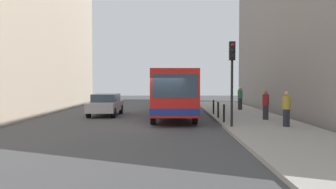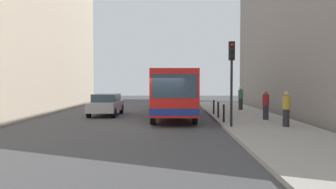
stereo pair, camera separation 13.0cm
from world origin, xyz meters
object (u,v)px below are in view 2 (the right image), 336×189
(bollard_near, at_px, (224,113))
(pedestrian_near_signal, at_px, (286,109))
(bollard_mid, at_px, (218,110))
(bollard_far, at_px, (214,107))
(car_behind_bus, at_px, (178,98))
(bus, at_px, (172,91))
(traffic_light, at_px, (232,67))
(pedestrian_mid_sidewalk, at_px, (266,105))
(car_beside_bus, at_px, (106,104))
(pedestrian_far_sidewalk, at_px, (241,98))

(bollard_near, bearing_deg, pedestrian_near_signal, -33.14)
(bollard_mid, bearing_deg, pedestrian_near_signal, -56.00)
(bollard_far, bearing_deg, car_behind_bus, 104.23)
(bus, distance_m, bollard_near, 5.20)
(car_behind_bus, distance_m, traffic_light, 15.80)
(bollard_mid, height_order, bollard_far, same)
(bollard_mid, bearing_deg, car_behind_bus, 101.47)
(car_behind_bus, distance_m, bollard_near, 13.85)
(bollard_near, height_order, pedestrian_mid_sidewalk, pedestrian_mid_sidewalk)
(bollard_near, bearing_deg, traffic_light, -86.82)
(bus, height_order, car_beside_bus, bus)
(bus, bearing_deg, car_beside_bus, -12.95)
(pedestrian_mid_sidewalk, bearing_deg, pedestrian_far_sidewalk, 107.76)
(bollard_near, distance_m, pedestrian_near_signal, 3.30)
(traffic_light, xyz_separation_m, bollard_mid, (-0.10, 4.08, -2.38))
(bollard_near, xyz_separation_m, pedestrian_near_signal, (2.74, -1.79, 0.38))
(pedestrian_mid_sidewalk, height_order, pedestrian_far_sidewalk, pedestrian_far_sidewalk)
(car_beside_bus, bearing_deg, car_behind_bus, -120.18)
(bollard_far, relative_size, pedestrian_near_signal, 0.55)
(bollard_near, xyz_separation_m, pedestrian_mid_sidewalk, (2.57, 1.25, 0.35))
(pedestrian_far_sidewalk, bearing_deg, traffic_light, 159.95)
(pedestrian_mid_sidewalk, bearing_deg, bollard_far, 145.07)
(bollard_near, relative_size, bollard_mid, 1.00)
(bollard_near, distance_m, pedestrian_far_sidewalk, 8.57)
(car_beside_bus, bearing_deg, traffic_light, 137.25)
(bollard_far, bearing_deg, pedestrian_mid_sidewalk, -52.05)
(car_behind_bus, relative_size, bollard_mid, 4.65)
(bollard_near, bearing_deg, bollard_mid, 90.00)
(car_behind_bus, distance_m, pedestrian_far_sidewalk, 7.28)
(car_behind_bus, relative_size, pedestrian_far_sidewalk, 2.48)
(bollard_far, xyz_separation_m, pedestrian_near_signal, (2.74, -6.34, 0.38))
(car_beside_bus, bearing_deg, pedestrian_mid_sidewalk, 158.86)
(bus, relative_size, pedestrian_near_signal, 6.47)
(bus, xyz_separation_m, bollard_near, (2.79, -4.25, -1.10))
(bus, relative_size, pedestrian_mid_sidewalk, 6.67)
(pedestrian_far_sidewalk, bearing_deg, pedestrian_mid_sidewalk, 174.09)
(bollard_near, relative_size, bollard_far, 1.00)
(traffic_light, xyz_separation_m, bollard_near, (-0.10, 1.80, -2.38))
(traffic_light, distance_m, bollard_near, 2.99)
(traffic_light, relative_size, bollard_near, 4.32)
(traffic_light, bearing_deg, pedestrian_far_sidewalk, 76.50)
(bollard_far, bearing_deg, pedestrian_near_signal, -66.62)
(pedestrian_near_signal, distance_m, pedestrian_far_sidewalk, 9.98)
(traffic_light, height_order, bollard_mid, traffic_light)
(bus, distance_m, bollard_far, 3.02)
(car_behind_bus, distance_m, bollard_mid, 11.61)
(pedestrian_far_sidewalk, bearing_deg, car_behind_bus, 34.75)
(bus, height_order, pedestrian_far_sidewalk, bus)
(bus, distance_m, pedestrian_mid_sidewalk, 6.19)
(car_behind_bus, xyz_separation_m, bollard_mid, (2.31, -11.37, -0.16))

